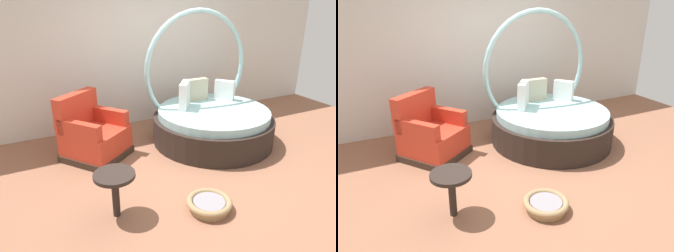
# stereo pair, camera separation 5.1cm
# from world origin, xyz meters

# --- Properties ---
(ground_plane) EXTENTS (8.00, 8.00, 0.02)m
(ground_plane) POSITION_xyz_m (0.00, 0.00, -0.01)
(ground_plane) COLOR #936047
(back_wall) EXTENTS (8.00, 0.12, 3.15)m
(back_wall) POSITION_xyz_m (0.00, 2.06, 1.57)
(back_wall) COLOR silver
(back_wall) RESTS_ON ground_plane
(round_daybed) EXTENTS (1.93, 1.93, 2.06)m
(round_daybed) POSITION_xyz_m (0.64, 0.71, 0.38)
(round_daybed) COLOR #2D231E
(round_daybed) RESTS_ON ground_plane
(red_armchair) EXTENTS (1.12, 1.12, 0.94)m
(red_armchair) POSITION_xyz_m (-1.24, 0.96, 0.33)
(red_armchair) COLOR #38281E
(red_armchair) RESTS_ON ground_plane
(pet_basket) EXTENTS (0.51, 0.51, 0.13)m
(pet_basket) POSITION_xyz_m (-0.42, -0.89, 0.07)
(pet_basket) COLOR #9E7F56
(pet_basket) RESTS_ON ground_plane
(side_table) EXTENTS (0.44, 0.44, 0.52)m
(side_table) POSITION_xyz_m (-1.37, -0.53, 0.43)
(side_table) COLOR #2D231E
(side_table) RESTS_ON ground_plane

